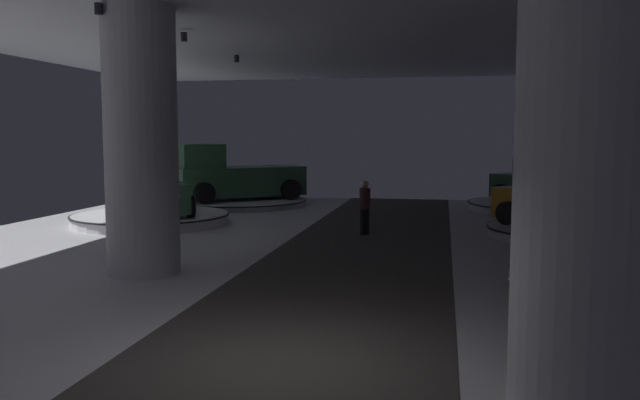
{
  "coord_description": "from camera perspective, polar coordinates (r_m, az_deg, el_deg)",
  "views": [
    {
      "loc": [
        1.97,
        -7.62,
        2.87
      ],
      "look_at": [
        -0.83,
        6.97,
        1.4
      ],
      "focal_mm": 36.3,
      "sensor_mm": 36.0,
      "label": 1
    }
  ],
  "objects": [
    {
      "name": "ground",
      "position": [
        8.39,
        -3.54,
        -14.56
      ],
      "size": [
        24.0,
        44.0,
        0.06
      ],
      "color": "#B2B2B7"
    },
    {
      "name": "column_left",
      "position": [
        13.91,
        -15.5,
        4.95
      ],
      "size": [
        1.5,
        1.5,
        5.5
      ],
      "color": "#ADADB2",
      "rests_on": "ground"
    },
    {
      "name": "column_right",
      "position": [
        7.14,
        23.04,
        4.22
      ],
      "size": [
        1.59,
        1.59,
        5.5
      ],
      "color": "silver",
      "rests_on": "ground"
    },
    {
      "name": "display_platform_deep_right",
      "position": [
        26.67,
        19.39,
        -0.48
      ],
      "size": [
        6.09,
        6.09,
        0.3
      ],
      "color": "silver",
      "rests_on": "ground"
    },
    {
      "name": "display_car_deep_right",
      "position": [
        26.61,
        19.4,
        1.44
      ],
      "size": [
        4.35,
        4.12,
        1.71
      ],
      "color": "#2D5638",
      "rests_on": "display_platform_deep_right"
    },
    {
      "name": "display_platform_deep_left",
      "position": [
        27.12,
        -7.19,
        -0.16
      ],
      "size": [
        5.68,
        5.68,
        0.25
      ],
      "color": "#B7B7BC",
      "rests_on": "ground"
    },
    {
      "name": "pickup_truck_deep_left",
      "position": [
        26.92,
        -7.85,
        2.02
      ],
      "size": [
        5.44,
        4.97,
        2.3
      ],
      "color": "#2D5638",
      "rests_on": "display_platform_deep_left"
    },
    {
      "name": "display_platform_far_right",
      "position": [
        19.77,
        21.2,
        -2.61
      ],
      "size": [
        4.65,
        4.65,
        0.29
      ],
      "color": "#B7B7BC",
      "rests_on": "ground"
    },
    {
      "name": "display_car_far_right",
      "position": [
        19.65,
        21.37,
        -0.05
      ],
      "size": [
        4.35,
        4.12,
        1.71
      ],
      "color": "#B77519",
      "rests_on": "display_platform_far_right"
    },
    {
      "name": "display_platform_far_left",
      "position": [
        21.83,
        -14.66,
        -1.58
      ],
      "size": [
        5.09,
        5.09,
        0.35
      ],
      "color": "silver",
      "rests_on": "ground"
    },
    {
      "name": "display_car_far_left",
      "position": [
        21.77,
        -14.74,
        0.84
      ],
      "size": [
        3.82,
        4.49,
        1.71
      ],
      "color": "#2D5638",
      "rests_on": "display_platform_far_left"
    },
    {
      "name": "visitor_walking_near",
      "position": [
        18.86,
        3.98,
        -0.34
      ],
      "size": [
        0.32,
        0.32,
        1.59
      ],
      "color": "black",
      "rests_on": "ground"
    }
  ]
}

